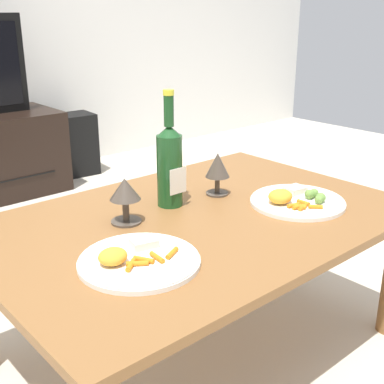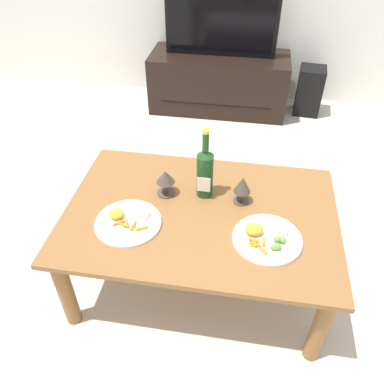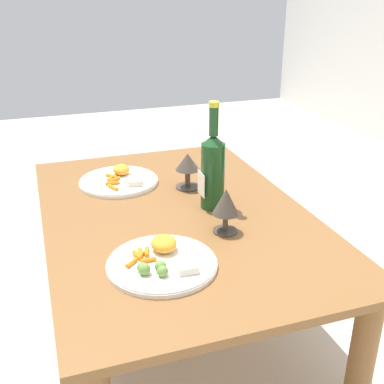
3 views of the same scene
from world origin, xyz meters
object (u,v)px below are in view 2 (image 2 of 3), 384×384
(tv_screen, at_px, (221,20))
(goblet_right, at_px, (242,186))
(dinner_plate_left, at_px, (128,221))
(wine_bottle, at_px, (204,171))
(dining_table, at_px, (200,223))
(dinner_plate_right, at_px, (266,238))
(floor_speaker, at_px, (309,91))
(goblet_left, at_px, (165,179))
(tv_stand, at_px, (219,82))

(tv_screen, xyz_separation_m, goblet_right, (0.29, -1.75, -0.19))
(goblet_right, height_order, dinner_plate_left, goblet_right)
(wine_bottle, bearing_deg, dining_table, -88.97)
(wine_bottle, xyz_separation_m, goblet_right, (0.18, -0.03, -0.04))
(dinner_plate_left, height_order, dinner_plate_right, dinner_plate_right)
(goblet_right, bearing_deg, floor_speaker, 75.18)
(dinner_plate_right, bearing_deg, goblet_right, 117.88)
(dinner_plate_left, bearing_deg, wine_bottle, 40.01)
(floor_speaker, distance_m, dinner_plate_left, 2.25)
(goblet_left, distance_m, dinner_plate_right, 0.53)
(tv_screen, distance_m, dinner_plate_left, 2.01)
(goblet_right, bearing_deg, dinner_plate_right, -62.12)
(wine_bottle, bearing_deg, goblet_left, -171.72)
(goblet_right, relative_size, dinner_plate_right, 0.48)
(goblet_right, relative_size, dinner_plate_left, 0.48)
(wine_bottle, relative_size, dinner_plate_right, 1.21)
(tv_screen, bearing_deg, dinner_plate_left, -95.44)
(dining_table, xyz_separation_m, dinner_plate_left, (-0.30, -0.12, 0.08))
(dining_table, distance_m, wine_bottle, 0.24)
(tv_screen, bearing_deg, goblet_left, -92.17)
(goblet_left, bearing_deg, dinner_plate_right, -25.56)
(tv_stand, xyz_separation_m, goblet_left, (-0.07, -1.76, 0.31))
(dining_table, height_order, dinner_plate_right, dinner_plate_right)
(dinner_plate_left, xyz_separation_m, dinner_plate_right, (0.60, -0.00, 0.00))
(wine_bottle, distance_m, goblet_left, 0.18)
(tv_screen, relative_size, goblet_right, 6.34)
(goblet_right, xyz_separation_m, dinner_plate_right, (0.12, -0.23, -0.08))
(floor_speaker, height_order, dinner_plate_left, dinner_plate_left)
(goblet_left, relative_size, dinner_plate_left, 0.45)
(goblet_left, bearing_deg, goblet_right, 0.00)
(goblet_left, bearing_deg, floor_speaker, 65.22)
(tv_stand, distance_m, dinner_plate_right, 2.04)
(tv_stand, distance_m, tv_screen, 0.50)
(dining_table, height_order, dinner_plate_left, dinner_plate_left)
(floor_speaker, bearing_deg, goblet_right, -99.91)
(floor_speaker, height_order, goblet_right, goblet_right)
(floor_speaker, distance_m, wine_bottle, 1.93)
(dining_table, distance_m, tv_screen, 1.89)
(floor_speaker, xyz_separation_m, goblet_right, (-0.48, -1.80, 0.35))
(dining_table, relative_size, goblet_left, 9.35)
(floor_speaker, height_order, dinner_plate_right, dinner_plate_right)
(wine_bottle, bearing_deg, dinner_plate_right, -40.37)
(tv_stand, bearing_deg, tv_screen, -90.00)
(wine_bottle, bearing_deg, dinner_plate_left, -139.99)
(goblet_left, xyz_separation_m, goblet_right, (0.35, 0.00, 0.00))
(tv_stand, bearing_deg, goblet_right, -80.70)
(wine_bottle, xyz_separation_m, goblet_left, (-0.18, -0.03, -0.05))
(floor_speaker, xyz_separation_m, dinner_plate_right, (-0.36, -2.02, 0.27))
(wine_bottle, xyz_separation_m, dinner_plate_right, (0.30, -0.25, -0.12))
(tv_stand, distance_m, goblet_left, 1.78)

